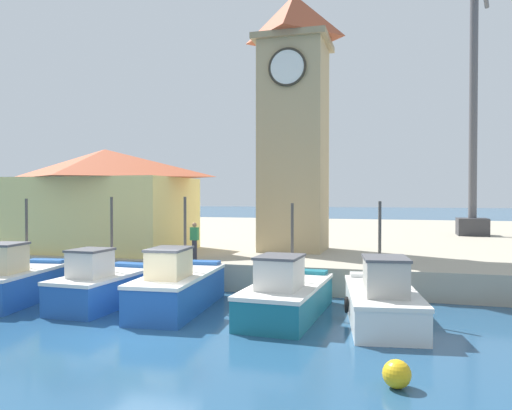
{
  "coord_description": "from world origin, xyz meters",
  "views": [
    {
      "loc": [
        6.92,
        -12.96,
        3.94
      ],
      "look_at": [
        0.93,
        8.2,
        3.5
      ],
      "focal_mm": 35.0,
      "sensor_mm": 36.0,
      "label": 1
    }
  ],
  "objects_px": {
    "mooring_buoy": "(397,374)",
    "fishing_boat_center": "(382,300)",
    "fishing_boat_far_left": "(17,281)",
    "fishing_boat_left_inner": "(178,287)",
    "clock_tower": "(294,116)",
    "warehouse_left": "(105,199)",
    "port_crane_near": "(474,114)",
    "dock_worker_near_tower": "(194,240)",
    "fishing_boat_mid_left": "(286,295)",
    "fishing_boat_left_outer": "(102,286)"
  },
  "relations": [
    {
      "from": "fishing_boat_center",
      "to": "port_crane_near",
      "type": "relative_size",
      "value": 0.25
    },
    {
      "from": "warehouse_left",
      "to": "fishing_boat_left_inner",
      "type": "bearing_deg",
      "value": -43.4
    },
    {
      "from": "port_crane_near",
      "to": "mooring_buoy",
      "type": "relative_size",
      "value": 37.16
    },
    {
      "from": "clock_tower",
      "to": "port_crane_near",
      "type": "xyz_separation_m",
      "value": [
        10.19,
        12.82,
        1.66
      ]
    },
    {
      "from": "dock_worker_near_tower",
      "to": "mooring_buoy",
      "type": "bearing_deg",
      "value": -48.67
    },
    {
      "from": "fishing_boat_mid_left",
      "to": "dock_worker_near_tower",
      "type": "relative_size",
      "value": 3.25
    },
    {
      "from": "warehouse_left",
      "to": "fishing_boat_left_outer",
      "type": "bearing_deg",
      "value": -58.08
    },
    {
      "from": "fishing_boat_far_left",
      "to": "clock_tower",
      "type": "bearing_deg",
      "value": 49.81
    },
    {
      "from": "port_crane_near",
      "to": "fishing_boat_mid_left",
      "type": "bearing_deg",
      "value": -111.19
    },
    {
      "from": "warehouse_left",
      "to": "fishing_boat_mid_left",
      "type": "bearing_deg",
      "value": -31.44
    },
    {
      "from": "fishing_boat_center",
      "to": "clock_tower",
      "type": "distance_m",
      "value": 12.63
    },
    {
      "from": "clock_tower",
      "to": "fishing_boat_left_inner",
      "type": "bearing_deg",
      "value": -102.92
    },
    {
      "from": "clock_tower",
      "to": "port_crane_near",
      "type": "distance_m",
      "value": 16.46
    },
    {
      "from": "fishing_boat_left_outer",
      "to": "mooring_buoy",
      "type": "distance_m",
      "value": 11.2
    },
    {
      "from": "fishing_boat_far_left",
      "to": "port_crane_near",
      "type": "height_order",
      "value": "port_crane_near"
    },
    {
      "from": "warehouse_left",
      "to": "clock_tower",
      "type": "bearing_deg",
      "value": 15.31
    },
    {
      "from": "fishing_boat_mid_left",
      "to": "mooring_buoy",
      "type": "height_order",
      "value": "fishing_boat_mid_left"
    },
    {
      "from": "clock_tower",
      "to": "port_crane_near",
      "type": "relative_size",
      "value": 0.67
    },
    {
      "from": "clock_tower",
      "to": "warehouse_left",
      "type": "height_order",
      "value": "clock_tower"
    },
    {
      "from": "fishing_boat_left_inner",
      "to": "fishing_boat_mid_left",
      "type": "relative_size",
      "value": 1.02
    },
    {
      "from": "fishing_boat_far_left",
      "to": "mooring_buoy",
      "type": "bearing_deg",
      "value": -19.1
    },
    {
      "from": "fishing_boat_left_inner",
      "to": "port_crane_near",
      "type": "height_order",
      "value": "port_crane_near"
    },
    {
      "from": "fishing_boat_center",
      "to": "fishing_boat_left_outer",
      "type": "bearing_deg",
      "value": -178.18
    },
    {
      "from": "clock_tower",
      "to": "fishing_boat_left_outer",
      "type": "bearing_deg",
      "value": -117.44
    },
    {
      "from": "fishing_boat_left_inner",
      "to": "dock_worker_near_tower",
      "type": "relative_size",
      "value": 3.33
    },
    {
      "from": "fishing_boat_mid_left",
      "to": "dock_worker_near_tower",
      "type": "xyz_separation_m",
      "value": [
        -5.08,
        4.45,
        1.27
      ]
    },
    {
      "from": "fishing_boat_left_outer",
      "to": "fishing_boat_mid_left",
      "type": "xyz_separation_m",
      "value": [
        6.6,
        0.3,
        -0.03
      ]
    },
    {
      "from": "fishing_boat_left_outer",
      "to": "mooring_buoy",
      "type": "xyz_separation_m",
      "value": [
        10.04,
        -4.94,
        -0.44
      ]
    },
    {
      "from": "fishing_boat_mid_left",
      "to": "warehouse_left",
      "type": "bearing_deg",
      "value": 148.56
    },
    {
      "from": "fishing_boat_far_left",
      "to": "warehouse_left",
      "type": "relative_size",
      "value": 0.53
    },
    {
      "from": "fishing_boat_center",
      "to": "clock_tower",
      "type": "height_order",
      "value": "clock_tower"
    },
    {
      "from": "fishing_boat_far_left",
      "to": "fishing_boat_left_outer",
      "type": "xyz_separation_m",
      "value": [
        3.36,
        0.3,
        -0.04
      ]
    },
    {
      "from": "mooring_buoy",
      "to": "dock_worker_near_tower",
      "type": "xyz_separation_m",
      "value": [
        -8.53,
        9.7,
        1.67
      ]
    },
    {
      "from": "mooring_buoy",
      "to": "fishing_boat_center",
      "type": "bearing_deg",
      "value": 94.8
    },
    {
      "from": "mooring_buoy",
      "to": "dock_worker_near_tower",
      "type": "distance_m",
      "value": 13.02
    },
    {
      "from": "fishing_boat_left_outer",
      "to": "fishing_boat_left_inner",
      "type": "relative_size",
      "value": 0.81
    },
    {
      "from": "fishing_boat_left_inner",
      "to": "clock_tower",
      "type": "xyz_separation_m",
      "value": [
        2.14,
        9.34,
        7.18
      ]
    },
    {
      "from": "fishing_boat_left_inner",
      "to": "mooring_buoy",
      "type": "distance_m",
      "value": 8.89
    },
    {
      "from": "fishing_boat_far_left",
      "to": "fishing_boat_left_inner",
      "type": "relative_size",
      "value": 0.85
    },
    {
      "from": "fishing_boat_far_left",
      "to": "fishing_boat_center",
      "type": "height_order",
      "value": "fishing_boat_far_left"
    },
    {
      "from": "fishing_boat_mid_left",
      "to": "port_crane_near",
      "type": "bearing_deg",
      "value": 68.81
    },
    {
      "from": "warehouse_left",
      "to": "mooring_buoy",
      "type": "relative_size",
      "value": 14.76
    },
    {
      "from": "warehouse_left",
      "to": "dock_worker_near_tower",
      "type": "bearing_deg",
      "value": -20.92
    },
    {
      "from": "fishing_boat_left_inner",
      "to": "fishing_boat_center",
      "type": "height_order",
      "value": "fishing_boat_left_inner"
    },
    {
      "from": "fishing_boat_left_inner",
      "to": "port_crane_near",
      "type": "xyz_separation_m",
      "value": [
        12.34,
        22.16,
        8.84
      ]
    },
    {
      "from": "fishing_boat_mid_left",
      "to": "fishing_boat_center",
      "type": "height_order",
      "value": "fishing_boat_center"
    },
    {
      "from": "fishing_boat_far_left",
      "to": "dock_worker_near_tower",
      "type": "bearing_deg",
      "value": 46.04
    },
    {
      "from": "fishing_boat_left_inner",
      "to": "clock_tower",
      "type": "distance_m",
      "value": 11.97
    },
    {
      "from": "port_crane_near",
      "to": "fishing_boat_left_inner",
      "type": "bearing_deg",
      "value": -119.11
    },
    {
      "from": "fishing_boat_left_outer",
      "to": "mooring_buoy",
      "type": "height_order",
      "value": "fishing_boat_left_outer"
    }
  ]
}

